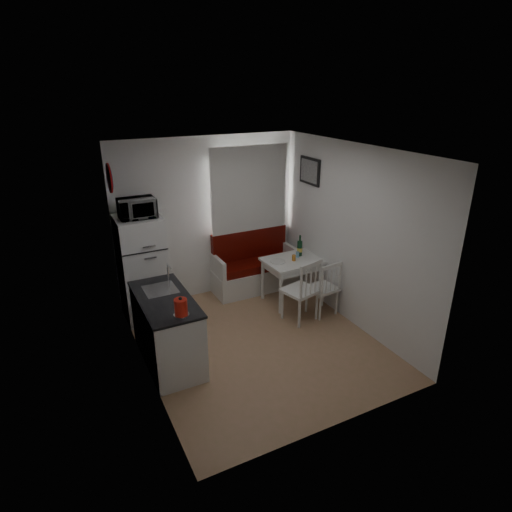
{
  "coord_description": "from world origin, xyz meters",
  "views": [
    {
      "loc": [
        -2.3,
        -4.48,
        3.32
      ],
      "look_at": [
        0.23,
        0.5,
        1.06
      ],
      "focal_mm": 30.0,
      "sensor_mm": 36.0,
      "label": 1
    }
  ],
  "objects_px": {
    "dining_table": "(295,264)",
    "fridge": "(143,269)",
    "chair_right": "(326,283)",
    "wine_bottle": "(300,246)",
    "kitchen_counter": "(167,329)",
    "bench": "(254,270)",
    "chair_left": "(304,285)",
    "microwave": "(137,208)",
    "kettle": "(181,307)"
  },
  "relations": [
    {
      "from": "dining_table",
      "to": "chair_left",
      "type": "bearing_deg",
      "value": -112.04
    },
    {
      "from": "chair_left",
      "to": "fridge",
      "type": "xyz_separation_m",
      "value": [
        -2.03,
        1.22,
        0.18
      ]
    },
    {
      "from": "microwave",
      "to": "kettle",
      "type": "xyz_separation_m",
      "value": [
        0.03,
        -1.73,
        -0.71
      ]
    },
    {
      "from": "dining_table",
      "to": "kettle",
      "type": "relative_size",
      "value": 4.18
    },
    {
      "from": "bench",
      "to": "wine_bottle",
      "type": "bearing_deg",
      "value": -46.1
    },
    {
      "from": "fridge",
      "to": "dining_table",
      "type": "bearing_deg",
      "value": -13.61
    },
    {
      "from": "chair_left",
      "to": "wine_bottle",
      "type": "distance_m",
      "value": 0.91
    },
    {
      "from": "chair_left",
      "to": "microwave",
      "type": "relative_size",
      "value": 1.12
    },
    {
      "from": "fridge",
      "to": "wine_bottle",
      "type": "bearing_deg",
      "value": -10.54
    },
    {
      "from": "kitchen_counter",
      "to": "wine_bottle",
      "type": "distance_m",
      "value": 2.61
    },
    {
      "from": "kitchen_counter",
      "to": "chair_left",
      "type": "distance_m",
      "value": 2.06
    },
    {
      "from": "fridge",
      "to": "kettle",
      "type": "height_order",
      "value": "fridge"
    },
    {
      "from": "chair_left",
      "to": "kettle",
      "type": "relative_size",
      "value": 2.37
    },
    {
      "from": "chair_left",
      "to": "chair_right",
      "type": "xyz_separation_m",
      "value": [
        0.4,
        0.01,
        -0.07
      ]
    },
    {
      "from": "kitchen_counter",
      "to": "microwave",
      "type": "bearing_deg",
      "value": 89.06
    },
    {
      "from": "kitchen_counter",
      "to": "chair_right",
      "type": "relative_size",
      "value": 2.8
    },
    {
      "from": "chair_left",
      "to": "fridge",
      "type": "distance_m",
      "value": 2.38
    },
    {
      "from": "dining_table",
      "to": "microwave",
      "type": "bearing_deg",
      "value": 165.96
    },
    {
      "from": "microwave",
      "to": "chair_right",
      "type": "bearing_deg",
      "value": -25.57
    },
    {
      "from": "dining_table",
      "to": "bench",
      "type": "bearing_deg",
      "value": 119.04
    },
    {
      "from": "fridge",
      "to": "microwave",
      "type": "height_order",
      "value": "microwave"
    },
    {
      "from": "fridge",
      "to": "wine_bottle",
      "type": "distance_m",
      "value": 2.47
    },
    {
      "from": "kitchen_counter",
      "to": "bench",
      "type": "relative_size",
      "value": 0.92
    },
    {
      "from": "bench",
      "to": "microwave",
      "type": "xyz_separation_m",
      "value": [
        -1.89,
        -0.16,
        1.38
      ]
    },
    {
      "from": "fridge",
      "to": "kettle",
      "type": "relative_size",
      "value": 6.75
    },
    {
      "from": "microwave",
      "to": "fridge",
      "type": "bearing_deg",
      "value": 90.0
    },
    {
      "from": "kettle",
      "to": "wine_bottle",
      "type": "xyz_separation_m",
      "value": [
        2.4,
        1.33,
        -0.12
      ]
    },
    {
      "from": "bench",
      "to": "dining_table",
      "type": "bearing_deg",
      "value": -59.34
    },
    {
      "from": "chair_right",
      "to": "fridge",
      "type": "bearing_deg",
      "value": 146.23
    },
    {
      "from": "chair_left",
      "to": "fridge",
      "type": "height_order",
      "value": "fridge"
    },
    {
      "from": "wine_bottle",
      "to": "fridge",
      "type": "bearing_deg",
      "value": 169.46
    },
    {
      "from": "kitchen_counter",
      "to": "chair_left",
      "type": "relative_size",
      "value": 2.37
    },
    {
      "from": "fridge",
      "to": "chair_right",
      "type": "bearing_deg",
      "value": -26.52
    },
    {
      "from": "chair_right",
      "to": "wine_bottle",
      "type": "xyz_separation_m",
      "value": [
        -0.0,
        0.76,
        0.35
      ]
    },
    {
      "from": "chair_right",
      "to": "microwave",
      "type": "height_order",
      "value": "microwave"
    },
    {
      "from": "microwave",
      "to": "wine_bottle",
      "type": "distance_m",
      "value": 2.6
    },
    {
      "from": "kitchen_counter",
      "to": "chair_right",
      "type": "distance_m",
      "value": 2.45
    },
    {
      "from": "kitchen_counter",
      "to": "chair_right",
      "type": "xyz_separation_m",
      "value": [
        2.45,
        0.03,
        0.09
      ]
    },
    {
      "from": "dining_table",
      "to": "fridge",
      "type": "distance_m",
      "value": 2.35
    },
    {
      "from": "chair_left",
      "to": "chair_right",
      "type": "distance_m",
      "value": 0.41
    },
    {
      "from": "dining_table",
      "to": "chair_left",
      "type": "distance_m",
      "value": 0.72
    },
    {
      "from": "dining_table",
      "to": "chair_left",
      "type": "relative_size",
      "value": 1.76
    },
    {
      "from": "chair_left",
      "to": "chair_right",
      "type": "height_order",
      "value": "chair_left"
    },
    {
      "from": "chair_right",
      "to": "kettle",
      "type": "bearing_deg",
      "value": -173.95
    },
    {
      "from": "dining_table",
      "to": "wine_bottle",
      "type": "xyz_separation_m",
      "value": [
        0.15,
        0.1,
        0.25
      ]
    },
    {
      "from": "bench",
      "to": "microwave",
      "type": "height_order",
      "value": "microwave"
    },
    {
      "from": "dining_table",
      "to": "chair_right",
      "type": "bearing_deg",
      "value": -78.87
    },
    {
      "from": "chair_left",
      "to": "kitchen_counter",
      "type": "bearing_deg",
      "value": 166.42
    },
    {
      "from": "chair_right",
      "to": "wine_bottle",
      "type": "bearing_deg",
      "value": 82.75
    },
    {
      "from": "wine_bottle",
      "to": "dining_table",
      "type": "bearing_deg",
      "value": -146.23
    }
  ]
}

